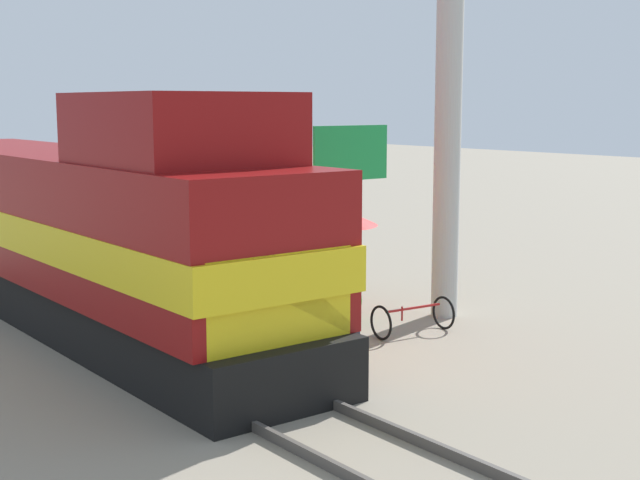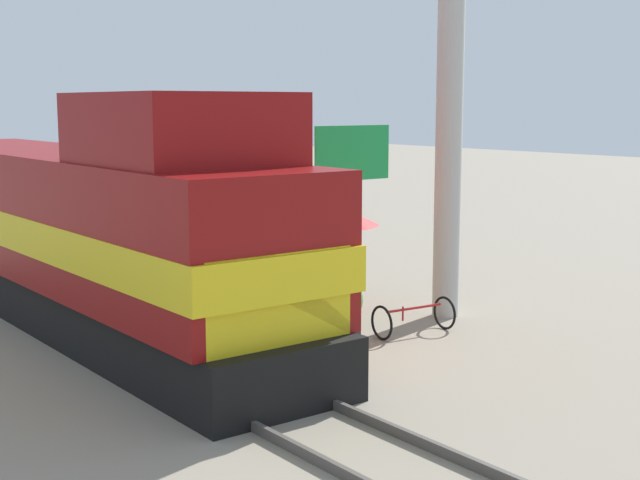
% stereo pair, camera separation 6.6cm
% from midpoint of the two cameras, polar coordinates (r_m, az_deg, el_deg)
% --- Properties ---
extents(ground_plane, '(120.00, 120.00, 0.00)m').
position_cam_midpoint_polar(ground_plane, '(17.43, -12.03, -6.32)').
color(ground_plane, gray).
extents(rail_near, '(0.08, 39.05, 0.15)m').
position_cam_midpoint_polar(rail_near, '(17.13, -14.22, -6.40)').
color(rail_near, '#4C4742').
rests_on(rail_near, ground_plane).
extents(rail_far, '(0.08, 39.05, 0.15)m').
position_cam_midpoint_polar(rail_far, '(17.72, -9.93, -5.76)').
color(rail_far, '#4C4742').
rests_on(rail_far, ground_plane).
extents(locomotive, '(2.99, 15.99, 4.64)m').
position_cam_midpoint_polar(locomotive, '(18.91, -14.90, 0.68)').
color(locomotive, black).
rests_on(locomotive, ground_plane).
extents(utility_pole, '(1.80, 0.55, 11.49)m').
position_cam_midpoint_polar(utility_pole, '(18.72, 8.49, 12.65)').
color(utility_pole, '#B2B2AD').
rests_on(utility_pole, ground_plane).
extents(vendor_umbrella, '(2.15, 2.15, 2.40)m').
position_cam_midpoint_polar(vendor_umbrella, '(18.90, 0.65, 1.69)').
color(vendor_umbrella, '#4C4C4C').
rests_on(vendor_umbrella, ground_plane).
extents(billboard_sign, '(2.30, 0.12, 3.94)m').
position_cam_midpoint_polar(billboard_sign, '(22.06, 2.18, 4.92)').
color(billboard_sign, '#595959').
rests_on(billboard_sign, ground_plane).
extents(shrub_cluster, '(0.98, 0.98, 0.98)m').
position_cam_midpoint_polar(shrub_cluster, '(18.27, 1.35, -3.85)').
color(shrub_cluster, '#388C38').
rests_on(shrub_cluster, ground_plane).
extents(person_bystander, '(0.34, 0.34, 1.76)m').
position_cam_midpoint_polar(person_bystander, '(17.17, 2.17, -3.07)').
color(person_bystander, '#2D3347').
rests_on(person_bystander, ground_plane).
extents(bicycle, '(1.65, 0.82, 0.67)m').
position_cam_midpoint_polar(bicycle, '(17.50, 6.13, -4.94)').
color(bicycle, black).
rests_on(bicycle, ground_plane).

